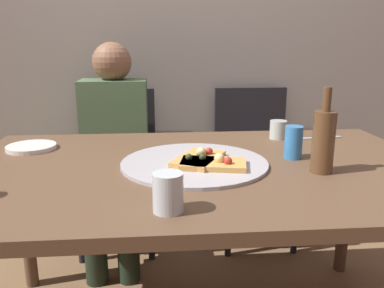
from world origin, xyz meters
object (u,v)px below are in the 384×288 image
Objects in this scene: dining_table at (201,182)px; soda_can at (293,142)px; pizza_slice_last at (199,158)px; chair_left at (118,157)px; table_knife at (318,138)px; guest_in_sweater at (114,142)px; chair_right at (253,154)px; pizza_tray at (194,163)px; tumbler_near at (168,192)px; beer_bottle at (323,140)px; plate_stack at (31,147)px; pizza_slice_extra at (214,163)px; tumbler_far at (278,130)px.

soda_can is (0.35, 0.05, 0.13)m from dining_table.
chair_left reaches higher than pizza_slice_last.
guest_in_sweater is (-0.96, 0.43, -0.11)m from table_knife.
soda_can is 0.14× the size of chair_right.
tumbler_near is at bearing -104.89° from pizza_tray.
beer_bottle is 1.34m from chair_left.
pizza_tray is 0.69m from plate_stack.
chair_right reaches higher than dining_table.
soda_can is at bearing 8.17° from dining_table.
tumbler_near reaches higher than pizza_slice_extra.
chair_left is (-0.78, 1.03, -0.34)m from beer_bottle.
soda_can is at bearing 103.77° from beer_bottle.
tumbler_near reaches higher than pizza_tray.
pizza_slice_last is at bearing 163.84° from beer_bottle.
tumbler_near is at bearing -141.17° from table_knife.
beer_bottle is at bearing -118.75° from table_knife.
tumbler_near is 1.00m from table_knife.
tumbler_near is 0.64m from soda_can.
pizza_slice_last is 0.70m from plate_stack.
beer_bottle is at bearing 127.10° from chair_left.
guest_in_sweater reaches higher than plate_stack.
plate_stack is 0.17× the size of guest_in_sweater.
plate_stack is (-1.05, -0.09, -0.03)m from tumbler_far.
plate_stack is at bearing 67.53° from chair_left.
plate_stack is at bearing 158.45° from dining_table.
tumbler_near is at bearing -152.35° from beer_bottle.
chair_right is (0.54, 1.30, -0.29)m from tumbler_near.
beer_bottle is 3.46× the size of tumbler_far.
tumbler_far reaches higher than dining_table.
guest_in_sweater is (-0.43, 0.83, -0.13)m from pizza_slice_extra.
tumbler_near is at bearing 102.98° from guest_in_sweater.
pizza_slice_extra is at bearing 171.47° from beer_bottle.
beer_bottle reaches higher than pizza_slice_extra.
pizza_slice_extra is at bearing -45.45° from pizza_tray.
tumbler_far is (0.51, 0.74, -0.01)m from tumbler_near.
dining_table is 0.09m from pizza_slice_last.
chair_right reaches higher than table_knife.
table_knife is 0.19× the size of guest_in_sweater.
pizza_slice_last is 0.40m from tumbler_near.
pizza_slice_extra is 1.08m from chair_right.
pizza_slice_last reaches higher than table_knife.
chair_left reaches higher than soda_can.
beer_bottle is 0.24× the size of guest_in_sweater.
pizza_tray is 2.67× the size of plate_stack.
beer_bottle reaches higher than chair_right.
pizza_slice_last reaches higher than plate_stack.
beer_bottle is at bearing 131.55° from guest_in_sweater.
chair_left is (-0.27, 1.30, -0.29)m from tumbler_near.
chair_right is at bearing 85.61° from soda_can.
guest_in_sweater is at bearing 10.63° from chair_right.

